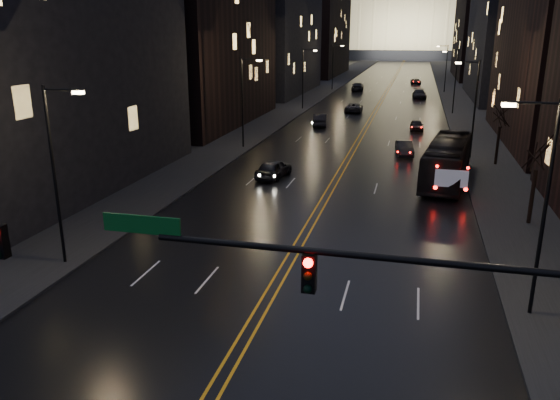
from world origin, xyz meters
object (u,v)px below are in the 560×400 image
Objects in this scene: oncoming_car_a at (274,168)px; oncoming_car_b at (320,120)px; receding_car_a at (404,148)px; traffic_signal at (407,302)px; bus at (447,161)px.

oncoming_car_b is (-0.74, 26.13, 0.00)m from oncoming_car_a.
oncoming_car_a is at bearing 83.75° from oncoming_car_b.
oncoming_car_a is at bearing -139.74° from receding_car_a.
oncoming_car_b is 18.46m from receding_car_a.
oncoming_car_b is at bearing 101.88° from traffic_signal.
receding_car_a is at bearing -124.53° from oncoming_car_a.
traffic_signal is at bearing 94.01° from oncoming_car_b.
bus is 9.75m from receding_car_a.
receding_car_a is (10.79, -14.98, -0.10)m from oncoming_car_b.
oncoming_car_b is (-14.25, 24.05, -0.91)m from bus.
bus is at bearing 112.79° from oncoming_car_b.
oncoming_car_b is (-11.66, 55.43, -4.33)m from traffic_signal.
oncoming_car_a is (-13.52, -2.09, -0.91)m from bus.
bus is 13.71m from oncoming_car_a.
receding_car_a is at bearing 91.23° from traffic_signal.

